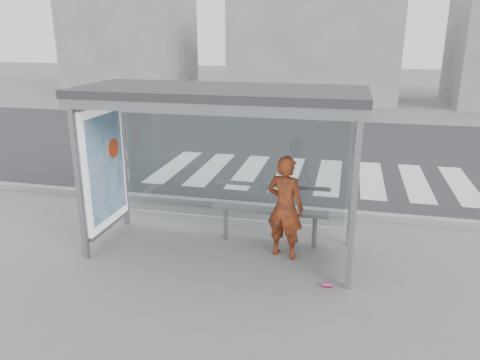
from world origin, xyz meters
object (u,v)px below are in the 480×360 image
Objects in this scene: bus_shelter at (197,129)px; soda_can at (327,285)px; person at (285,207)px.

soda_can is at bearing -21.03° from bus_shelter.
person is 12.06× the size of soda_can.
bus_shelter is 2.59× the size of person.
bus_shelter is 1.80m from person.
person is at bearing 131.28° from soda_can.
person reaches higher than soda_can.
person is at bearing 0.81° from bus_shelter.
person is 1.35m from soda_can.
bus_shelter is at bearing 17.28° from person.
bus_shelter reaches higher than person.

